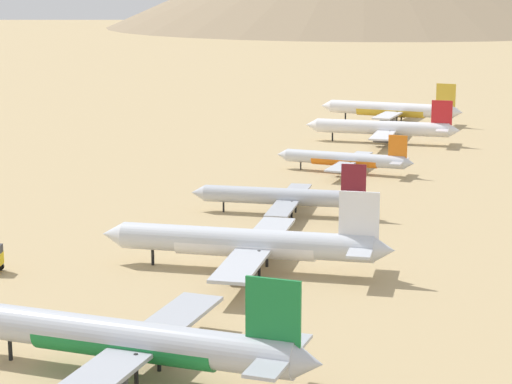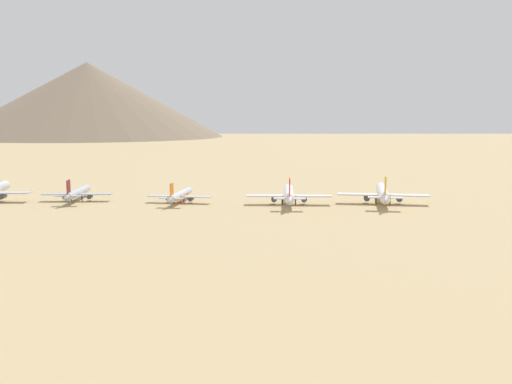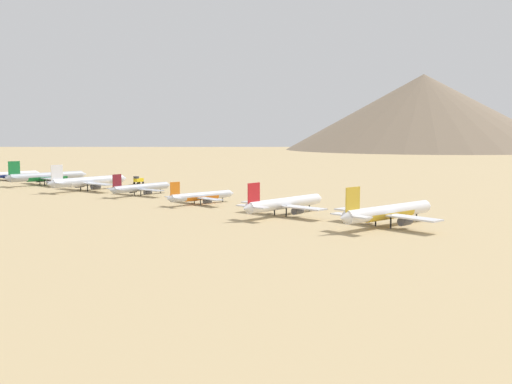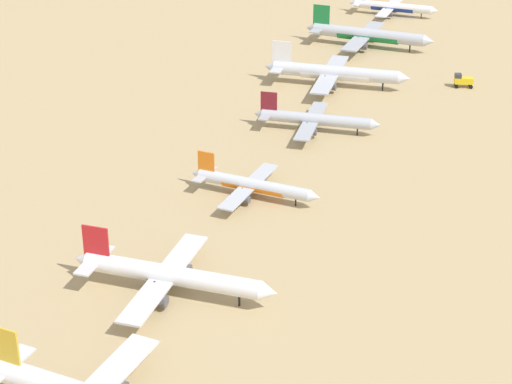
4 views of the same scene
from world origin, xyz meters
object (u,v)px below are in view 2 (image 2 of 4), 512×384
at_px(parked_jet_0, 383,193).
at_px(service_truck, 2,185).
at_px(parked_jet_3, 78,193).
at_px(parked_jet_1, 289,194).
at_px(parked_jet_2, 180,195).

relative_size(parked_jet_0, service_truck, 7.29).
relative_size(parked_jet_3, service_truck, 5.75).
relative_size(parked_jet_1, service_truck, 6.82).
xyz_separation_m(parked_jet_1, parked_jet_2, (0.97, 40.46, -0.86)).
bearing_deg(parked_jet_1, parked_jet_2, 88.62).
xyz_separation_m(parked_jet_0, service_truck, (29.80, 159.76, -1.84)).
height_order(parked_jet_3, service_truck, parked_jet_3).
distance_m(parked_jet_1, service_truck, 129.66).
height_order(parked_jet_1, service_truck, parked_jet_1).
xyz_separation_m(parked_jet_0, parked_jet_1, (-3.70, 34.51, -0.20)).
distance_m(parked_jet_1, parked_jet_2, 40.48).
bearing_deg(parked_jet_0, parked_jet_1, 96.12).
height_order(parked_jet_0, service_truck, parked_jet_0).
relative_size(parked_jet_0, parked_jet_1, 1.07).
bearing_deg(service_truck, parked_jet_0, -100.57).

